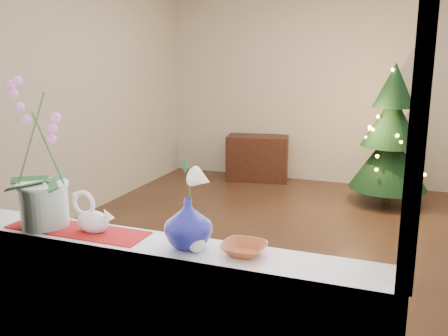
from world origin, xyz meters
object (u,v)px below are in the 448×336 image
at_px(amber_dish, 244,250).
at_px(blue_vase, 188,220).
at_px(orchid_pot, 40,154).
at_px(side_table, 257,158).
at_px(paperweight, 196,244).
at_px(xmas_tree, 391,135).
at_px(swan, 92,213).

bearing_deg(amber_dish, blue_vase, -177.63).
bearing_deg(orchid_pot, amber_dish, 1.20).
distance_m(amber_dish, side_table, 4.84).
bearing_deg(side_table, blue_vase, -87.20).
xyz_separation_m(paperweight, side_table, (-1.17, 4.66, -0.65)).
bearing_deg(amber_dish, orchid_pot, -178.80).
relative_size(amber_dish, xmas_tree, 0.10).
distance_m(paperweight, xmas_tree, 4.19).
xyz_separation_m(swan, amber_dish, (0.74, 0.01, -0.07)).
xyz_separation_m(swan, blue_vase, (0.49, -0.00, 0.03)).
relative_size(orchid_pot, side_table, 0.87).
height_order(paperweight, xmas_tree, xmas_tree).
relative_size(blue_vase, xmas_tree, 0.15).
xyz_separation_m(orchid_pot, xmas_tree, (1.39, 4.12, -0.46)).
distance_m(xmas_tree, side_table, 1.89).
relative_size(blue_vase, amber_dish, 1.55).
distance_m(swan, paperweight, 0.55).
height_order(amber_dish, xmas_tree, xmas_tree).
relative_size(paperweight, amber_dish, 0.47).
xyz_separation_m(paperweight, amber_dish, (0.19, 0.05, -0.02)).
bearing_deg(side_table, xmas_tree, -26.90).
xyz_separation_m(swan, xmas_tree, (1.12, 4.11, -0.20)).
height_order(orchid_pot, swan, orchid_pot).
xyz_separation_m(blue_vase, xmas_tree, (0.63, 4.11, -0.23)).
height_order(swan, blue_vase, blue_vase).
bearing_deg(blue_vase, xmas_tree, 81.25).
distance_m(orchid_pot, blue_vase, 0.79).
distance_m(orchid_pot, amber_dish, 1.06).
xyz_separation_m(paperweight, xmas_tree, (0.58, 4.15, -0.14)).
bearing_deg(swan, orchid_pot, 169.13).
height_order(paperweight, amber_dish, paperweight).
bearing_deg(paperweight, side_table, 104.14).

